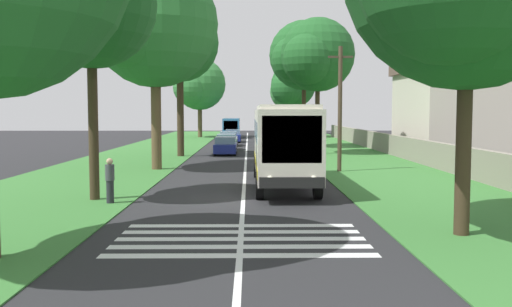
{
  "coord_description": "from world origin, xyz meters",
  "views": [
    {
      "loc": [
        -21.94,
        -0.23,
        3.48
      ],
      "look_at": [
        3.27,
        -0.54,
        1.6
      ],
      "focal_mm": 39.94,
      "sensor_mm": 36.0,
      "label": 1
    }
  ],
  "objects_px": {
    "utility_pole": "(340,107)",
    "roadside_tree_left_3": "(198,86)",
    "trailing_car_1": "(227,143)",
    "trailing_minibus_0": "(231,126)",
    "roadside_tree_left_4": "(85,6)",
    "roadside_tree_left_0": "(153,28)",
    "coach_bus": "(283,140)",
    "roadside_tree_left_2": "(177,45)",
    "roadside_tree_right_3": "(316,57)",
    "roadside_tree_right_2": "(292,87)",
    "roadside_tree_right_4": "(302,57)",
    "roadside_building": "(456,107)",
    "trailing_car_3": "(233,136)",
    "trailing_car_2": "(228,139)",
    "pedestrian": "(110,180)",
    "trailing_car_0": "(226,146)",
    "roadside_tree_right_1": "(287,93)"
  },
  "relations": [
    {
      "from": "utility_pole",
      "to": "roadside_tree_left_3",
      "type": "bearing_deg",
      "value": 15.37
    },
    {
      "from": "trailing_car_1",
      "to": "trailing_minibus_0",
      "type": "height_order",
      "value": "trailing_minibus_0"
    },
    {
      "from": "roadside_tree_left_4",
      "to": "roadside_tree_left_0",
      "type": "bearing_deg",
      "value": -2.81
    },
    {
      "from": "coach_bus",
      "to": "roadside_tree_left_2",
      "type": "relative_size",
      "value": 0.97
    },
    {
      "from": "roadside_tree_right_3",
      "to": "roadside_tree_left_3",
      "type": "bearing_deg",
      "value": 21.85
    },
    {
      "from": "coach_bus",
      "to": "roadside_tree_right_2",
      "type": "bearing_deg",
      "value": -4.75
    },
    {
      "from": "roadside_tree_right_4",
      "to": "roadside_building",
      "type": "bearing_deg",
      "value": -121.91
    },
    {
      "from": "coach_bus",
      "to": "roadside_tree_left_4",
      "type": "bearing_deg",
      "value": 118.75
    },
    {
      "from": "roadside_tree_left_3",
      "to": "roadside_tree_right_4",
      "type": "distance_m",
      "value": 24.54
    },
    {
      "from": "trailing_car_3",
      "to": "roadside_tree_left_4",
      "type": "xyz_separation_m",
      "value": [
        -41.98,
        4.43,
        6.79
      ]
    },
    {
      "from": "trailing_car_3",
      "to": "utility_pole",
      "type": "bearing_deg",
      "value": -167.51
    },
    {
      "from": "coach_bus",
      "to": "trailing_car_2",
      "type": "xyz_separation_m",
      "value": [
        30.89,
        3.65,
        -1.48
      ]
    },
    {
      "from": "trailing_car_2",
      "to": "roadside_tree_right_4",
      "type": "xyz_separation_m",
      "value": [
        -2.85,
        -7.12,
        7.9
      ]
    },
    {
      "from": "roadside_tree_right_3",
      "to": "roadside_tree_left_4",
      "type": "bearing_deg",
      "value": 154.08
    },
    {
      "from": "roadside_tree_right_2",
      "to": "roadside_tree_right_3",
      "type": "xyz_separation_m",
      "value": [
        -29.61,
        0.33,
        1.12
      ]
    },
    {
      "from": "roadside_tree_left_2",
      "to": "roadside_tree_right_2",
      "type": "bearing_deg",
      "value": -19.27
    },
    {
      "from": "roadside_tree_left_3",
      "to": "pedestrian",
      "type": "xyz_separation_m",
      "value": [
        -54.54,
        -1.51,
        -5.95
      ]
    },
    {
      "from": "trailing_car_0",
      "to": "roadside_tree_right_1",
      "type": "xyz_separation_m",
      "value": [
        39.76,
        -7.61,
        5.56
      ]
    },
    {
      "from": "trailing_car_2",
      "to": "roadside_tree_left_4",
      "type": "distance_m",
      "value": 36.06
    },
    {
      "from": "roadside_tree_right_3",
      "to": "roadside_tree_right_2",
      "type": "bearing_deg",
      "value": -0.64
    },
    {
      "from": "roadside_building",
      "to": "trailing_car_3",
      "type": "bearing_deg",
      "value": 47.76
    },
    {
      "from": "trailing_car_1",
      "to": "roadside_tree_left_0",
      "type": "bearing_deg",
      "value": 167.95
    },
    {
      "from": "roadside_tree_left_2",
      "to": "coach_bus",
      "type": "bearing_deg",
      "value": -158.06
    },
    {
      "from": "coach_bus",
      "to": "roadside_tree_right_4",
      "type": "xyz_separation_m",
      "value": [
        28.05,
        -3.47,
        6.42
      ]
    },
    {
      "from": "trailing_car_0",
      "to": "trailing_minibus_0",
      "type": "height_order",
      "value": "trailing_minibus_0"
    },
    {
      "from": "roadside_tree_left_3",
      "to": "roadside_tree_right_2",
      "type": "xyz_separation_m",
      "value": [
        -0.42,
        -12.38,
        -0.16
      ]
    },
    {
      "from": "trailing_car_2",
      "to": "roadside_tree_left_3",
      "type": "height_order",
      "value": "roadside_tree_left_3"
    },
    {
      "from": "trailing_car_0",
      "to": "utility_pole",
      "type": "xyz_separation_m",
      "value": [
        -13.3,
        -7.08,
        3.06
      ]
    },
    {
      "from": "coach_bus",
      "to": "trailing_car_3",
      "type": "height_order",
      "value": "coach_bus"
    },
    {
      "from": "trailing_minibus_0",
      "to": "roadside_tree_right_2",
      "type": "xyz_separation_m",
      "value": [
        0.97,
        -7.95,
        5.15
      ]
    },
    {
      "from": "roadside_tree_left_3",
      "to": "roadside_tree_right_1",
      "type": "relative_size",
      "value": 1.15
    },
    {
      "from": "roadside_tree_left_3",
      "to": "roadside_tree_left_2",
      "type": "bearing_deg",
      "value": -177.69
    },
    {
      "from": "roadside_tree_right_2",
      "to": "roadside_building",
      "type": "distance_m",
      "value": 30.88
    },
    {
      "from": "roadside_tree_left_0",
      "to": "trailing_car_0",
      "type": "bearing_deg",
      "value": -17.63
    },
    {
      "from": "roadside_tree_left_2",
      "to": "roadside_tree_right_4",
      "type": "bearing_deg",
      "value": -44.51
    },
    {
      "from": "roadside_tree_right_1",
      "to": "roadside_tree_right_2",
      "type": "height_order",
      "value": "roadside_tree_right_2"
    },
    {
      "from": "roadside_tree_right_1",
      "to": "trailing_car_0",
      "type": "bearing_deg",
      "value": 169.17
    },
    {
      "from": "trailing_car_3",
      "to": "trailing_minibus_0",
      "type": "distance_m",
      "value": 10.47
    },
    {
      "from": "roadside_tree_right_2",
      "to": "roadside_tree_left_4",
      "type": "bearing_deg",
      "value": 167.45
    },
    {
      "from": "trailing_car_0",
      "to": "utility_pole",
      "type": "height_order",
      "value": "utility_pole"
    },
    {
      "from": "roadside_tree_right_2",
      "to": "trailing_minibus_0",
      "type": "bearing_deg",
      "value": 96.95
    },
    {
      "from": "roadside_tree_left_3",
      "to": "trailing_car_2",
      "type": "bearing_deg",
      "value": -165.97
    },
    {
      "from": "trailing_car_1",
      "to": "pedestrian",
      "type": "relative_size",
      "value": 2.54
    },
    {
      "from": "pedestrian",
      "to": "trailing_minibus_0",
      "type": "bearing_deg",
      "value": -3.14
    },
    {
      "from": "trailing_car_1",
      "to": "trailing_car_2",
      "type": "xyz_separation_m",
      "value": [
        6.23,
        0.06,
        0.0
      ]
    },
    {
      "from": "trailing_car_0",
      "to": "utility_pole",
      "type": "bearing_deg",
      "value": -151.98
    },
    {
      "from": "roadside_tree_right_1",
      "to": "utility_pole",
      "type": "distance_m",
      "value": 53.11
    },
    {
      "from": "roadside_tree_right_2",
      "to": "roadside_tree_right_4",
      "type": "relative_size",
      "value": 0.82
    },
    {
      "from": "roadside_tree_left_0",
      "to": "roadside_tree_left_4",
      "type": "xyz_separation_m",
      "value": [
        -11.94,
        0.59,
        -0.88
      ]
    },
    {
      "from": "roadside_tree_left_3",
      "to": "roadside_tree_right_3",
      "type": "bearing_deg",
      "value": -158.15
    }
  ]
}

